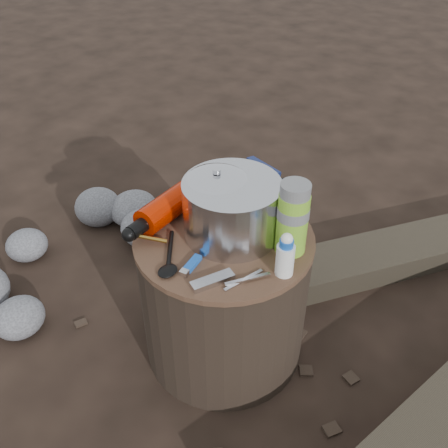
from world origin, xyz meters
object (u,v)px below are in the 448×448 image
Objects in this scene: fuel_bottle at (173,203)px; thermos at (293,219)px; stump at (224,295)px; travel_mug at (286,204)px; camping_pot at (217,201)px.

thermos is at bearing 9.03° from fuel_bottle.
stump is 4.20× the size of travel_mug.
thermos is at bearing 16.49° from stump.
camping_pot is at bearing 10.12° from fuel_bottle.
camping_pot is at bearing -173.37° from thermos.
stump is 2.79× the size of camping_pot.
stump is at bearing -163.51° from thermos.
stump is at bearing -33.38° from camping_pot.
camping_pot is 0.21m from thermos.
fuel_bottle is at bearing -171.58° from camping_pot.
fuel_bottle is at bearing -152.31° from travel_mug.
travel_mug is at bearing 41.53° from camping_pot.
camping_pot is 0.88× the size of thermos.
fuel_bottle is 1.63× the size of thermos.
stump is 0.31m from fuel_bottle.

